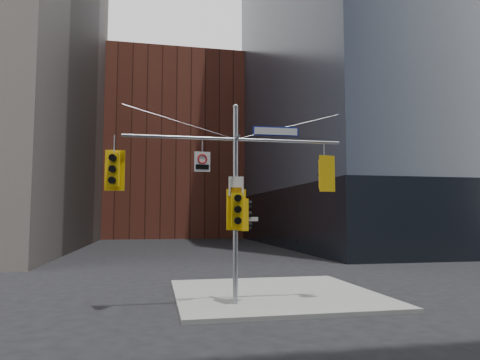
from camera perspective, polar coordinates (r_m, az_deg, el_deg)
name	(u,v)px	position (r m, az deg, el deg)	size (l,w,h in m)	color
ground	(247,322)	(13.73, 0.99, -18.41)	(160.00, 160.00, 0.00)	black
sidewalk_corner	(275,294)	(18.00, 4.64, -14.89)	(8.00, 8.00, 0.15)	gray
podium_ne	(423,218)	(54.59, 23.20, -4.67)	(36.40, 36.40, 6.00)	black
brick_midrise	(173,151)	(71.91, -8.90, 3.86)	(26.00, 20.00, 28.00)	brown
signal_assembly	(235,183)	(15.35, -0.61, -0.37)	(8.00, 0.80, 7.30)	#989BA0
traffic_light_west_arm	(114,170)	(15.20, -16.49, 1.32)	(0.67, 0.57, 1.41)	yellow
traffic_light_east_arm	(325,174)	(16.36, 11.20, 0.79)	(0.64, 0.56, 1.35)	yellow
traffic_light_pole_side	(244,215)	(15.38, 0.58, -4.64)	(0.50, 0.42, 1.16)	yellow
traffic_light_pole_front	(237,209)	(15.04, -0.42, -3.95)	(0.69, 0.56, 1.45)	yellow
street_sign_blade	(276,131)	(15.97, 4.81, 6.48)	(1.74, 0.08, 0.34)	navy
regulatory_sign_arm	(202,161)	(15.23, -5.05, 2.54)	(0.57, 0.09, 0.71)	silver
regulatory_sign_pole	(236,187)	(15.23, -0.53, -0.92)	(0.54, 0.09, 0.70)	silver
street_blade_ew	(248,219)	(15.40, 1.03, -5.23)	(0.76, 0.07, 0.15)	silver
street_blade_ns	(233,227)	(15.76, -0.92, -6.30)	(0.12, 0.83, 0.17)	#145926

